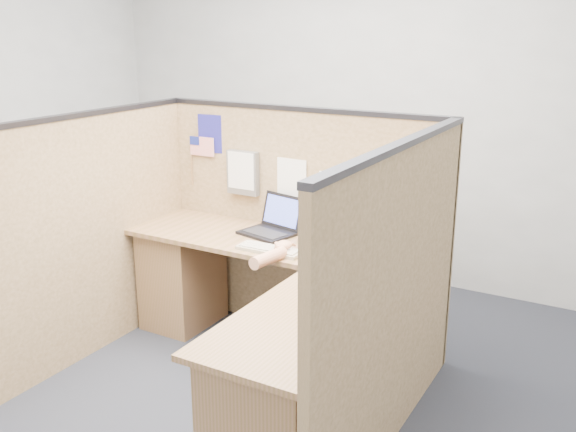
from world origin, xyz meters
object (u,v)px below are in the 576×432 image
Objects in this scene: laptop at (272,224)px; keyboard at (270,249)px; l_desk at (268,321)px; mouse at (284,249)px.

keyboard is (0.18, -0.33, -0.05)m from laptop.
laptop is (-0.29, 0.53, 0.40)m from l_desk.
mouse is (-0.03, 0.23, 0.36)m from l_desk.
mouse is at bearing 96.24° from l_desk.
l_desk is at bearing -83.76° from mouse.
l_desk is 0.43m from mouse.
l_desk is 17.80× the size of mouse.
laptop is at bearing 118.54° from keyboard.
keyboard is at bearing -163.76° from mouse.
l_desk is 0.73m from laptop.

